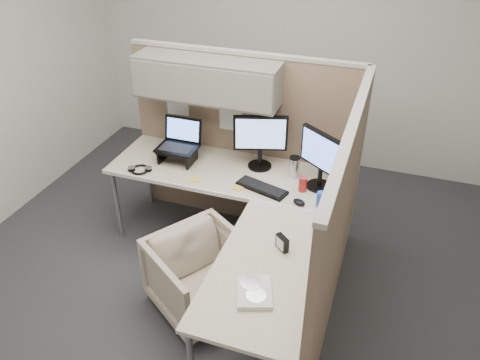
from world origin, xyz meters
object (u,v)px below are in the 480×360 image
(office_chair, at_px, (202,273))
(monitor_left, at_px, (260,138))
(keyboard, at_px, (262,188))
(desk, at_px, (238,207))

(office_chair, bearing_deg, monitor_left, 25.48)
(office_chair, distance_m, keyboard, 0.80)
(desk, relative_size, keyboard, 4.85)
(office_chair, height_order, monitor_left, monitor_left)
(monitor_left, bearing_deg, office_chair, -115.44)
(monitor_left, relative_size, keyboard, 1.13)
(monitor_left, distance_m, keyboard, 0.43)
(desk, relative_size, monitor_left, 4.29)
(desk, bearing_deg, office_chair, -108.86)
(keyboard, bearing_deg, monitor_left, 126.56)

